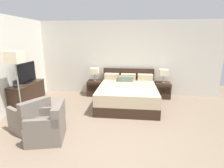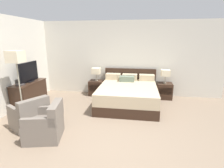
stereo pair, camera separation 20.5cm
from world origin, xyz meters
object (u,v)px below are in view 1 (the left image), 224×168
table_lamp_left (95,71)px  table_lamp_right (164,73)px  nightstand_right (162,90)px  dresser (28,95)px  tv (27,73)px  armchair_by_window (31,118)px  nightstand_left (95,88)px  bed (127,94)px  floor_lamp (15,62)px  book_red_cover (19,86)px  armchair_companion (48,126)px

table_lamp_left → table_lamp_right: size_ratio=1.00×
nightstand_right → dresser: 4.34m
table_lamp_left → dresser: table_lamp_left is taller
tv → armchair_by_window: bearing=-58.2°
nightstand_left → nightstand_right: bearing=0.0°
bed → floor_lamp: 3.19m
nightstand_right → armchair_by_window: bearing=-141.5°
nightstand_left → tv: (-1.74, -1.27, 0.76)m
bed → tv: bearing=-169.9°
nightstand_right → table_lamp_right: size_ratio=1.16×
armchair_by_window → nightstand_right: bearing=38.5°
tv → floor_lamp: bearing=-72.2°
bed → dresser: (-2.93, -0.60, 0.06)m
bed → table_lamp_right: (1.19, 0.75, 0.56)m
floor_lamp → nightstand_left: bearing=54.8°
book_red_cover → armchair_companion: 1.93m
bed → book_red_cover: bed is taller
table_lamp_left → dresser: 2.26m
nightstand_right → floor_lamp: 4.55m
table_lamp_left → tv: 2.16m
table_lamp_right → armchair_by_window: 4.24m
dresser → tv: tv is taller
tv → book_red_cover: tv is taller
table_lamp_left → floor_lamp: size_ratio=0.27×
nightstand_right → tv: bearing=-162.8°
book_red_cover → armchair_companion: size_ratio=0.24×
table_lamp_left → tv: bearing=-143.7°
armchair_by_window → armchair_companion: size_ratio=1.13×
book_red_cover → floor_lamp: size_ratio=0.12×
nightstand_right → armchair_by_window: 4.20m
table_lamp_left → armchair_companion: 3.02m
armchair_companion → nightstand_left: bearing=83.3°
nightstand_right → tv: size_ratio=0.64×
nightstand_right → armchair_by_window: (-3.29, -2.62, 0.02)m
armchair_by_window → table_lamp_left: bearing=70.9°
table_lamp_right → armchair_by_window: bearing=-141.4°
dresser → table_lamp_left: bearing=37.9°
nightstand_left → floor_lamp: floor_lamp is taller
tv → floor_lamp: 0.96m
tv → floor_lamp: (0.26, -0.82, 0.44)m
nightstand_right → floor_lamp: floor_lamp is taller
table_lamp_right → dresser: table_lamp_right is taller
bed → dresser: size_ratio=1.71×
armchair_companion → tv: bearing=130.0°
table_lamp_left → book_red_cover: table_lamp_left is taller
nightstand_left → table_lamp_left: (0.00, 0.00, 0.62)m
floor_lamp → tv: bearing=107.8°
bed → armchair_companion: (-1.53, -2.18, -0.04)m
bed → nightstand_right: size_ratio=3.91×
nightstand_left → floor_lamp: 2.83m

